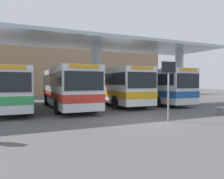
# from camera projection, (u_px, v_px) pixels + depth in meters

# --- Properties ---
(ground_plane) EXTENTS (100.00, 100.00, 0.00)m
(ground_plane) POSITION_uv_depth(u_px,v_px,m) (142.00, 121.00, 11.94)
(ground_plane) COLOR #565456
(townhouse_backdrop) EXTENTS (40.00, 0.58, 10.69)m
(townhouse_backdrop) POSITION_uv_depth(u_px,v_px,m) (56.00, 57.00, 35.23)
(townhouse_backdrop) COLOR #9E7A5B
(townhouse_backdrop) RESTS_ON ground_plane
(station_canopy) EXTENTS (22.97, 6.53, 5.53)m
(station_canopy) POSITION_uv_depth(u_px,v_px,m) (96.00, 50.00, 18.30)
(station_canopy) COLOR silver
(station_canopy) RESTS_ON ground_plane
(transit_bus_left_bay) EXTENTS (2.97, 12.15, 3.07)m
(transit_bus_left_bay) POSITION_uv_depth(u_px,v_px,m) (11.00, 87.00, 17.17)
(transit_bus_left_bay) COLOR silver
(transit_bus_left_bay) RESTS_ON ground_plane
(transit_bus_center_bay) EXTENTS (3.07, 10.58, 3.19)m
(transit_bus_center_bay) POSITION_uv_depth(u_px,v_px,m) (67.00, 86.00, 17.70)
(transit_bus_center_bay) COLOR silver
(transit_bus_center_bay) RESTS_ON ground_plane
(transit_bus_right_bay) EXTENTS (3.12, 10.36, 3.30)m
(transit_bus_right_bay) POSITION_uv_depth(u_px,v_px,m) (115.00, 85.00, 20.53)
(transit_bus_right_bay) COLOR white
(transit_bus_right_bay) RESTS_ON ground_plane
(transit_bus_far_right_bay) EXTENTS (2.98, 12.19, 3.27)m
(transit_bus_far_right_bay) POSITION_uv_depth(u_px,v_px,m) (144.00, 85.00, 22.68)
(transit_bus_far_right_bay) COLOR silver
(transit_bus_far_right_bay) RESTS_ON ground_plane
(info_sign_platform) EXTENTS (0.90, 0.09, 3.23)m
(info_sign_platform) POSITION_uv_depth(u_px,v_px,m) (168.00, 79.00, 11.78)
(info_sign_platform) COLOR gray
(info_sign_platform) RESTS_ON ground_plane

